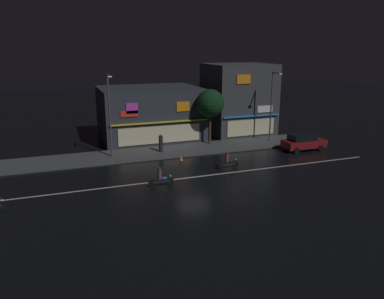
# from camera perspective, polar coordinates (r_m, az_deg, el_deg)

# --- Properties ---
(ground_plane) EXTENTS (140.00, 140.00, 0.00)m
(ground_plane) POSITION_cam_1_polar(r_m,az_deg,el_deg) (30.41, 0.27, -4.19)
(ground_plane) COLOR black
(lane_divider_stripe) EXTENTS (33.52, 0.16, 0.01)m
(lane_divider_stripe) POSITION_cam_1_polar(r_m,az_deg,el_deg) (30.41, 0.27, -4.18)
(lane_divider_stripe) COLOR beige
(lane_divider_stripe) RESTS_ON ground
(sidewalk_far) EXTENTS (35.29, 4.49, 0.14)m
(sidewalk_far) POSITION_cam_1_polar(r_m,az_deg,el_deg) (37.51, -3.88, -0.31)
(sidewalk_far) COLOR #424447
(sidewalk_far) RESTS_ON ground
(storefront_left_block) EXTENTS (10.83, 8.58, 5.74)m
(storefront_left_block) POSITION_cam_1_polar(r_m,az_deg,el_deg) (42.99, -6.36, 5.47)
(storefront_left_block) COLOR #2D333D
(storefront_left_block) RESTS_ON ground
(storefront_center_block) EXTENTS (7.28, 6.93, 8.16)m
(storefront_center_block) POSITION_cam_1_polar(r_m,az_deg,el_deg) (45.68, 6.96, 7.57)
(storefront_center_block) COLOR #383A3F
(storefront_center_block) RESTS_ON ground
(streetlamp_west) EXTENTS (0.44, 1.64, 7.64)m
(streetlamp_west) POSITION_cam_1_polar(r_m,az_deg,el_deg) (35.19, -12.30, 5.91)
(streetlamp_west) COLOR #47494C
(streetlamp_west) RESTS_ON sidewalk_far
(streetlamp_mid) EXTENTS (0.44, 1.64, 7.43)m
(streetlamp_mid) POSITION_cam_1_polar(r_m,az_deg,el_deg) (41.42, 12.03, 7.15)
(streetlamp_mid) COLOR #47494C
(streetlamp_mid) RESTS_ON sidewalk_far
(pedestrian_on_sidewalk) EXTENTS (0.41, 0.41, 1.81)m
(pedestrian_on_sidewalk) POSITION_cam_1_polar(r_m,az_deg,el_deg) (37.05, -4.71, 0.91)
(pedestrian_on_sidewalk) COLOR #232328
(pedestrian_on_sidewalk) RESTS_ON sidewalk_far
(street_tree) EXTENTS (2.89, 2.89, 5.75)m
(street_tree) POSITION_cam_1_polar(r_m,az_deg,el_deg) (39.45, 2.77, 6.95)
(street_tree) COLOR #473323
(street_tree) RESTS_ON sidewalk_far
(parked_car_near_kerb) EXTENTS (4.30, 1.98, 1.67)m
(parked_car_near_kerb) POSITION_cam_1_polar(r_m,az_deg,el_deg) (39.58, 16.41, 1.12)
(parked_car_near_kerb) COLOR maroon
(parked_car_near_kerb) RESTS_ON ground
(motorcycle_lead) EXTENTS (1.90, 0.60, 1.52)m
(motorcycle_lead) POSITION_cam_1_polar(r_m,az_deg,el_deg) (28.35, -4.70, -4.36)
(motorcycle_lead) COLOR black
(motorcycle_lead) RESTS_ON ground
(motorcycle_opposite_lane) EXTENTS (1.90, 0.60, 1.52)m
(motorcycle_opposite_lane) POSITION_cam_1_polar(r_m,az_deg,el_deg) (32.47, 5.43, -1.81)
(motorcycle_opposite_lane) COLOR black
(motorcycle_opposite_lane) RESTS_ON ground
(traffic_cone) EXTENTS (0.36, 0.36, 0.55)m
(traffic_cone) POSITION_cam_1_polar(r_m,az_deg,el_deg) (34.71, -1.66, -1.23)
(traffic_cone) COLOR orange
(traffic_cone) RESTS_ON ground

